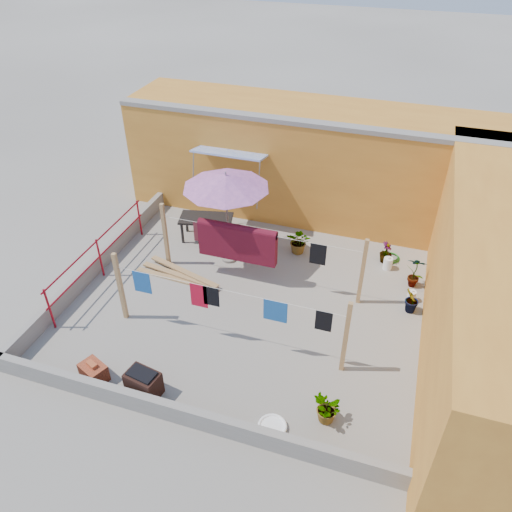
# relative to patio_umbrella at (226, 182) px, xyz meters

# --- Properties ---
(ground) EXTENTS (80.00, 80.00, 0.00)m
(ground) POSITION_rel_patio_umbrella_xyz_m (1.05, -1.45, -2.31)
(ground) COLOR #9E998E
(ground) RESTS_ON ground
(wall_back) EXTENTS (11.00, 3.27, 3.21)m
(wall_back) POSITION_rel_patio_umbrella_xyz_m (1.54, 3.24, -0.70)
(wall_back) COLOR orange
(wall_back) RESTS_ON ground
(wall_right) EXTENTS (2.40, 9.00, 3.20)m
(wall_right) POSITION_rel_patio_umbrella_xyz_m (6.25, -1.45, -0.71)
(wall_right) COLOR orange
(wall_right) RESTS_ON ground
(parapet_front) EXTENTS (8.30, 0.16, 0.44)m
(parapet_front) POSITION_rel_patio_umbrella_xyz_m (1.05, -5.03, -2.09)
(parapet_front) COLOR gray
(parapet_front) RESTS_ON ground
(parapet_left) EXTENTS (0.16, 7.30, 0.44)m
(parapet_left) POSITION_rel_patio_umbrella_xyz_m (-3.03, -1.45, -2.09)
(parapet_left) COLOR gray
(parapet_left) RESTS_ON ground
(red_railing) EXTENTS (0.05, 4.20, 1.10)m
(red_railing) POSITION_rel_patio_umbrella_xyz_m (-2.80, -1.65, -1.59)
(red_railing) COLOR maroon
(red_railing) RESTS_ON ground
(clothesline_rig) EXTENTS (5.09, 2.35, 1.80)m
(clothesline_rig) POSITION_rel_patio_umbrella_xyz_m (0.60, -0.88, -1.27)
(clothesline_rig) COLOR tan
(clothesline_rig) RESTS_ON ground
(patio_umbrella) EXTENTS (2.73, 2.73, 2.57)m
(patio_umbrella) POSITION_rel_patio_umbrella_xyz_m (0.00, 0.00, 0.00)
(patio_umbrella) COLOR gray
(patio_umbrella) RESTS_ON ground
(outdoor_table) EXTENTS (1.58, 1.03, 0.68)m
(outdoor_table) POSITION_rel_patio_umbrella_xyz_m (-0.95, 0.77, -1.70)
(outdoor_table) COLOR black
(outdoor_table) RESTS_ON ground
(brick_stack) EXTENTS (0.63, 0.55, 0.46)m
(brick_stack) POSITION_rel_patio_umbrella_xyz_m (-1.12, -4.65, -2.11)
(brick_stack) COLOR #983B23
(brick_stack) RESTS_ON ground
(lumber_pile) EXTENTS (2.31, 0.77, 0.14)m
(lumber_pile) POSITION_rel_patio_umbrella_xyz_m (-0.92, -1.12, -2.24)
(lumber_pile) COLOR tan
(lumber_pile) RESTS_ON ground
(brazier) EXTENTS (0.71, 0.53, 0.58)m
(brazier) POSITION_rel_patio_umbrella_xyz_m (0.01, -4.65, -2.03)
(brazier) COLOR black
(brazier) RESTS_ON ground
(white_basin) EXTENTS (0.54, 0.54, 0.09)m
(white_basin) POSITION_rel_patio_umbrella_xyz_m (2.60, -4.65, -2.26)
(white_basin) COLOR white
(white_basin) RESTS_ON ground
(water_jug_a) EXTENTS (0.20, 0.20, 0.32)m
(water_jug_a) POSITION_rel_patio_umbrella_xyz_m (4.75, -0.21, -2.17)
(water_jug_a) COLOR white
(water_jug_a) RESTS_ON ground
(water_jug_b) EXTENTS (0.24, 0.24, 0.37)m
(water_jug_b) POSITION_rel_patio_umbrella_xyz_m (4.07, 0.91, -2.15)
(water_jug_b) COLOR white
(water_jug_b) RESTS_ON ground
(green_hose) EXTENTS (0.48, 0.48, 0.07)m
(green_hose) POSITION_rel_patio_umbrella_xyz_m (4.11, 1.39, -2.28)
(green_hose) COLOR #1B7A1C
(green_hose) RESTS_ON ground
(plant_back_a) EXTENTS (0.67, 0.59, 0.72)m
(plant_back_a) POSITION_rel_patio_umbrella_xyz_m (1.70, 0.90, -1.95)
(plant_back_a) COLOR #1B611D
(plant_back_a) RESTS_ON ground
(plant_back_b) EXTENTS (0.37, 0.37, 0.59)m
(plant_back_b) POSITION_rel_patio_umbrella_xyz_m (3.97, 1.20, -2.02)
(plant_back_b) COLOR #1B611D
(plant_back_b) RESTS_ON ground
(plant_right_a) EXTENTS (0.51, 0.37, 0.89)m
(plant_right_a) POSITION_rel_patio_umbrella_xyz_m (4.75, 0.39, -1.86)
(plant_right_a) COLOR #1B611D
(plant_right_a) RESTS_ON ground
(plant_right_b) EXTENTS (0.35, 0.42, 0.71)m
(plant_right_b) POSITION_rel_patio_umbrella_xyz_m (4.75, -0.64, -1.95)
(plant_right_b) COLOR #1B611D
(plant_right_b) RESTS_ON ground
(plant_right_c) EXTENTS (0.68, 0.72, 0.64)m
(plant_right_c) POSITION_rel_patio_umbrella_xyz_m (3.51, -4.18, -1.99)
(plant_right_c) COLOR #1B611D
(plant_right_c) RESTS_ON ground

